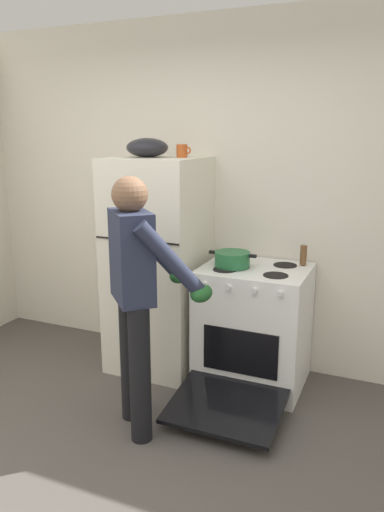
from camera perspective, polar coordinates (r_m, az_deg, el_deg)
The scene contains 9 objects.
ground at distance 2.86m, azimuth -12.44°, elevation -26.21°, with size 8.00×8.00×0.00m, color #4C4742.
kitchen_wall_back at distance 3.95m, azimuth 3.17°, elevation 7.03°, with size 6.00×0.10×2.70m, color silver.
refrigerator at distance 3.85m, azimuth -3.87°, elevation -1.08°, with size 0.68×0.72×1.66m.
stove_range at distance 3.68m, azimuth 7.09°, elevation -8.27°, with size 0.76×1.21×0.90m.
person_cook at distance 2.95m, azimuth -6.28°, elevation -3.34°, with size 0.66×0.69×1.60m.
red_pot at distance 3.54m, azimuth 4.70°, elevation -0.36°, with size 0.35×0.25×0.11m.
coffee_mug at distance 3.68m, azimuth -1.15°, elevation 12.11°, with size 0.11×0.08×0.10m.
pepper_mill at distance 3.66m, azimuth 12.81°, elevation 0.11°, with size 0.05×0.05×0.14m, color brown.
mixing_bowl at distance 3.75m, azimuth -5.22°, elevation 12.43°, with size 0.31×0.31×0.14m, color black.
Camera 1 is at (1.34, -1.73, 1.83)m, focal length 34.44 mm.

